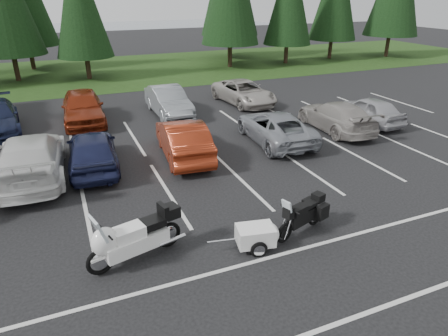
% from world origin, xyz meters
% --- Properties ---
extents(ground, '(120.00, 120.00, 0.00)m').
position_xyz_m(ground, '(0.00, 0.00, 0.00)').
color(ground, black).
rests_on(ground, ground).
extents(grass_strip, '(80.00, 16.00, 0.01)m').
position_xyz_m(grass_strip, '(0.00, 24.00, 0.01)').
color(grass_strip, '#1A3210').
rests_on(grass_strip, ground).
extents(lake_water, '(70.00, 50.00, 0.02)m').
position_xyz_m(lake_water, '(4.00, 55.00, 0.00)').
color(lake_water, gray).
rests_on(lake_water, ground).
extents(stall_markings, '(32.00, 16.00, 0.01)m').
position_xyz_m(stall_markings, '(0.00, 2.00, 0.00)').
color(stall_markings, silver).
rests_on(stall_markings, ground).
extents(car_near_3, '(2.49, 5.64, 1.61)m').
position_xyz_m(car_near_3, '(-3.68, 4.08, 0.81)').
color(car_near_3, white).
rests_on(car_near_3, ground).
extents(car_near_4, '(2.10, 4.55, 1.51)m').
position_xyz_m(car_near_4, '(-1.56, 4.07, 0.76)').
color(car_near_4, '#1A1F43').
rests_on(car_near_4, ground).
extents(car_near_5, '(2.06, 4.76, 1.52)m').
position_xyz_m(car_near_5, '(1.96, 3.85, 0.76)').
color(car_near_5, maroon).
rests_on(car_near_5, ground).
extents(car_near_6, '(2.59, 5.03, 1.36)m').
position_xyz_m(car_near_6, '(6.29, 3.99, 0.68)').
color(car_near_6, gray).
rests_on(car_near_6, ground).
extents(car_near_7, '(2.23, 4.91, 1.39)m').
position_xyz_m(car_near_7, '(9.81, 4.27, 0.70)').
color(car_near_7, '#A09993').
rests_on(car_near_7, ground).
extents(car_near_8, '(1.69, 4.02, 1.36)m').
position_xyz_m(car_near_8, '(12.05, 4.51, 0.68)').
color(car_near_8, '#AAAAAF').
rests_on(car_near_8, ground).
extents(car_far_2, '(2.15, 4.97, 1.67)m').
position_xyz_m(car_far_2, '(-1.37, 10.19, 0.84)').
color(car_far_2, maroon).
rests_on(car_far_2, ground).
extents(car_far_3, '(1.67, 4.59, 1.50)m').
position_xyz_m(car_far_3, '(3.03, 9.91, 0.75)').
color(car_far_3, gray).
rests_on(car_far_3, ground).
extents(car_far_4, '(2.71, 5.03, 1.34)m').
position_xyz_m(car_far_4, '(7.81, 10.46, 0.67)').
color(car_far_4, '#AEA79F').
rests_on(car_far_4, ground).
extents(touring_motorcycle, '(2.99, 1.58, 1.58)m').
position_xyz_m(touring_motorcycle, '(-1.21, -2.23, 0.79)').
color(touring_motorcycle, white).
rests_on(touring_motorcycle, ground).
extents(cargo_trailer, '(1.55, 1.06, 0.66)m').
position_xyz_m(cargo_trailer, '(1.79, -2.96, 0.33)').
color(cargo_trailer, white).
rests_on(cargo_trailer, ground).
extents(adventure_motorcycle, '(2.27, 1.38, 1.31)m').
position_xyz_m(adventure_motorcycle, '(3.28, -2.82, 0.65)').
color(adventure_motorcycle, black).
rests_on(adventure_motorcycle, ground).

